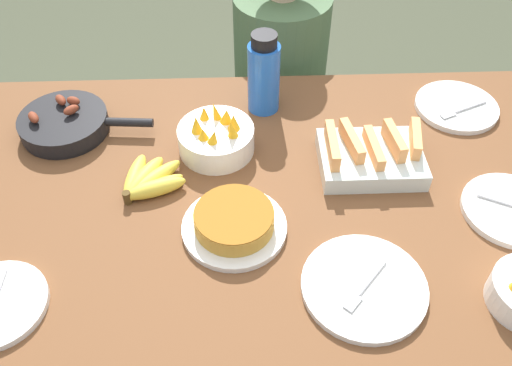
{
  "coord_description": "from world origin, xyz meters",
  "views": [
    {
      "loc": [
        -0.03,
        -0.92,
        1.73
      ],
      "look_at": [
        0.0,
        0.0,
        0.77
      ],
      "focal_mm": 38.0,
      "sensor_mm": 36.0,
      "label": 1
    }
  ],
  "objects_px": {
    "frittata_plate_center": "(234,222)",
    "fruit_bowl_mango": "(216,138)",
    "empty_plate_near_front": "(511,210)",
    "skillet": "(66,123)",
    "empty_plate_far_right": "(364,287)",
    "banana_bunch": "(148,182)",
    "melon_tray": "(371,156)",
    "water_bottle": "(264,75)",
    "empty_plate_far_left": "(456,107)",
    "person_figure": "(279,101)"
  },
  "relations": [
    {
      "from": "empty_plate_near_front",
      "to": "fruit_bowl_mango",
      "type": "height_order",
      "value": "fruit_bowl_mango"
    },
    {
      "from": "skillet",
      "to": "person_figure",
      "type": "bearing_deg",
      "value": 40.53
    },
    {
      "from": "water_bottle",
      "to": "skillet",
      "type": "bearing_deg",
      "value": -171.14
    },
    {
      "from": "skillet",
      "to": "melon_tray",
      "type": "bearing_deg",
      "value": -7.24
    },
    {
      "from": "empty_plate_far_left",
      "to": "water_bottle",
      "type": "distance_m",
      "value": 0.57
    },
    {
      "from": "empty_plate_far_right",
      "to": "water_bottle",
      "type": "xyz_separation_m",
      "value": [
        -0.18,
        0.63,
        0.11
      ]
    },
    {
      "from": "empty_plate_far_right",
      "to": "fruit_bowl_mango",
      "type": "height_order",
      "value": "fruit_bowl_mango"
    },
    {
      "from": "skillet",
      "to": "fruit_bowl_mango",
      "type": "xyz_separation_m",
      "value": [
        0.42,
        -0.09,
        0.01
      ]
    },
    {
      "from": "skillet",
      "to": "empty_plate_far_right",
      "type": "bearing_deg",
      "value": -31.98
    },
    {
      "from": "empty_plate_near_front",
      "to": "empty_plate_far_left",
      "type": "xyz_separation_m",
      "value": [
        -0.01,
        0.4,
        -0.0
      ]
    },
    {
      "from": "melon_tray",
      "to": "empty_plate_far_right",
      "type": "height_order",
      "value": "melon_tray"
    },
    {
      "from": "melon_tray",
      "to": "person_figure",
      "type": "xyz_separation_m",
      "value": [
        -0.18,
        0.63,
        -0.3
      ]
    },
    {
      "from": "banana_bunch",
      "to": "melon_tray",
      "type": "height_order",
      "value": "melon_tray"
    },
    {
      "from": "melon_tray",
      "to": "person_figure",
      "type": "bearing_deg",
      "value": 106.42
    },
    {
      "from": "melon_tray",
      "to": "empty_plate_near_front",
      "type": "relative_size",
      "value": 1.14
    },
    {
      "from": "frittata_plate_center",
      "to": "empty_plate_far_right",
      "type": "distance_m",
      "value": 0.32
    },
    {
      "from": "banana_bunch",
      "to": "frittata_plate_center",
      "type": "height_order",
      "value": "frittata_plate_center"
    },
    {
      "from": "frittata_plate_center",
      "to": "fruit_bowl_mango",
      "type": "height_order",
      "value": "fruit_bowl_mango"
    },
    {
      "from": "empty_plate_near_front",
      "to": "melon_tray",
      "type": "bearing_deg",
      "value": 151.01
    },
    {
      "from": "empty_plate_far_right",
      "to": "fruit_bowl_mango",
      "type": "bearing_deg",
      "value": 125.17
    },
    {
      "from": "skillet",
      "to": "person_figure",
      "type": "distance_m",
      "value": 0.83
    },
    {
      "from": "skillet",
      "to": "person_figure",
      "type": "height_order",
      "value": "person_figure"
    },
    {
      "from": "banana_bunch",
      "to": "skillet",
      "type": "distance_m",
      "value": 0.34
    },
    {
      "from": "skillet",
      "to": "empty_plate_far_right",
      "type": "xyz_separation_m",
      "value": [
        0.73,
        -0.54,
        -0.02
      ]
    },
    {
      "from": "empty_plate_far_left",
      "to": "empty_plate_near_front",
      "type": "bearing_deg",
      "value": -87.85
    },
    {
      "from": "banana_bunch",
      "to": "empty_plate_far_right",
      "type": "bearing_deg",
      "value": -32.93
    },
    {
      "from": "banana_bunch",
      "to": "empty_plate_far_right",
      "type": "xyz_separation_m",
      "value": [
        0.49,
        -0.32,
        -0.01
      ]
    },
    {
      "from": "melon_tray",
      "to": "empty_plate_far_right",
      "type": "bearing_deg",
      "value": -101.97
    },
    {
      "from": "melon_tray",
      "to": "fruit_bowl_mango",
      "type": "xyz_separation_m",
      "value": [
        -0.4,
        0.08,
        0.01
      ]
    },
    {
      "from": "empty_plate_far_right",
      "to": "water_bottle",
      "type": "height_order",
      "value": "water_bottle"
    },
    {
      "from": "fruit_bowl_mango",
      "to": "empty_plate_far_right",
      "type": "bearing_deg",
      "value": -54.83
    },
    {
      "from": "empty_plate_far_left",
      "to": "empty_plate_far_right",
      "type": "height_order",
      "value": "same"
    },
    {
      "from": "skillet",
      "to": "fruit_bowl_mango",
      "type": "bearing_deg",
      "value": -7.95
    },
    {
      "from": "melon_tray",
      "to": "water_bottle",
      "type": "xyz_separation_m",
      "value": [
        -0.26,
        0.25,
        0.08
      ]
    },
    {
      "from": "skillet",
      "to": "empty_plate_far_left",
      "type": "xyz_separation_m",
      "value": [
        1.11,
        0.06,
        -0.02
      ]
    },
    {
      "from": "melon_tray",
      "to": "frittata_plate_center",
      "type": "height_order",
      "value": "melon_tray"
    },
    {
      "from": "empty_plate_far_right",
      "to": "person_figure",
      "type": "height_order",
      "value": "person_figure"
    },
    {
      "from": "empty_plate_near_front",
      "to": "empty_plate_far_right",
      "type": "xyz_separation_m",
      "value": [
        -0.39,
        -0.2,
        -0.0
      ]
    },
    {
      "from": "skillet",
      "to": "water_bottle",
      "type": "xyz_separation_m",
      "value": [
        0.55,
        0.09,
        0.09
      ]
    },
    {
      "from": "water_bottle",
      "to": "frittata_plate_center",
      "type": "bearing_deg",
      "value": -101.05
    },
    {
      "from": "banana_bunch",
      "to": "water_bottle",
      "type": "xyz_separation_m",
      "value": [
        0.3,
        0.31,
        0.09
      ]
    },
    {
      "from": "water_bottle",
      "to": "banana_bunch",
      "type": "bearing_deg",
      "value": -134.12
    },
    {
      "from": "fruit_bowl_mango",
      "to": "empty_plate_near_front",
      "type": "bearing_deg",
      "value": -19.39
    },
    {
      "from": "empty_plate_far_right",
      "to": "fruit_bowl_mango",
      "type": "distance_m",
      "value": 0.55
    },
    {
      "from": "empty_plate_far_left",
      "to": "person_figure",
      "type": "bearing_deg",
      "value": 140.11
    },
    {
      "from": "melon_tray",
      "to": "empty_plate_far_left",
      "type": "xyz_separation_m",
      "value": [
        0.3,
        0.22,
        -0.03
      ]
    },
    {
      "from": "banana_bunch",
      "to": "melon_tray",
      "type": "xyz_separation_m",
      "value": [
        0.57,
        0.06,
        0.01
      ]
    },
    {
      "from": "water_bottle",
      "to": "empty_plate_far_left",
      "type": "bearing_deg",
      "value": -3.04
    },
    {
      "from": "melon_tray",
      "to": "empty_plate_far_left",
      "type": "relative_size",
      "value": 1.12
    },
    {
      "from": "banana_bunch",
      "to": "skillet",
      "type": "relative_size",
      "value": 0.47
    }
  ]
}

